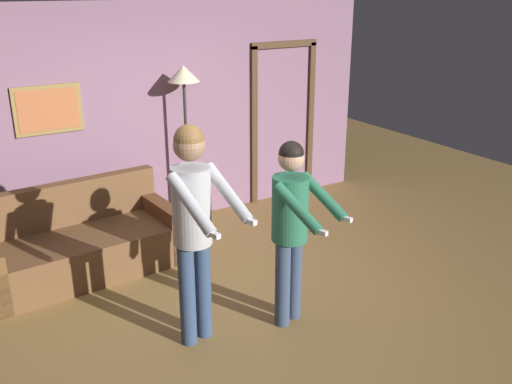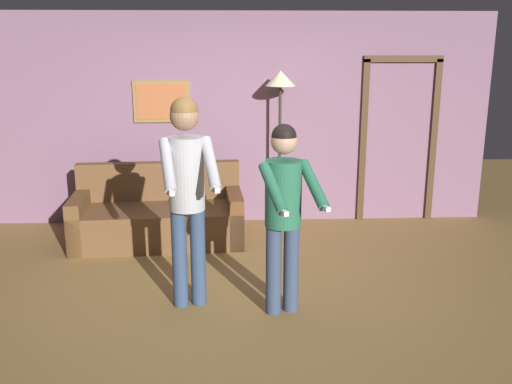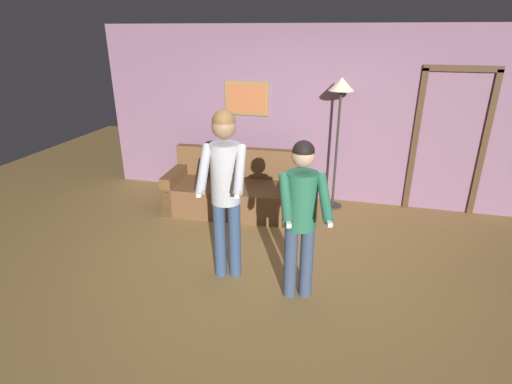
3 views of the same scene
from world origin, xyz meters
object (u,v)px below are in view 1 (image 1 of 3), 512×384
Objects in this scene: couch at (81,246)px; person_standing_left at (194,215)px; person_standing_right at (291,219)px; torchiere_lamp at (184,92)px.

person_standing_left is (0.47, -1.68, 0.83)m from couch.
person_standing_right is at bearing -55.64° from couch.
person_standing_left reaches higher than person_standing_right.
person_standing_left is at bearing -74.41° from couch.
person_standing_left reaches higher than couch.
torchiere_lamp reaches higher than couch.
couch is 2.02m from torchiere_lamp.
torchiere_lamp is 1.06× the size of person_standing_left.
couch is 1.02× the size of torchiere_lamp.
torchiere_lamp is 2.42m from person_standing_left.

